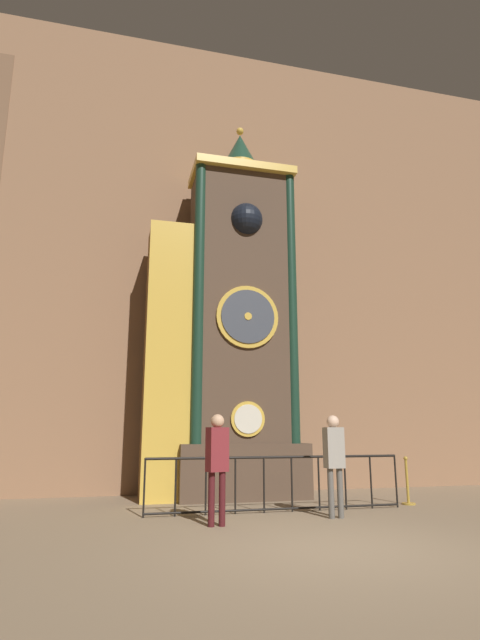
# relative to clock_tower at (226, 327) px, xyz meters

# --- Properties ---
(ground_plane) EXTENTS (28.00, 28.00, 0.00)m
(ground_plane) POSITION_rel_clock_tower_xyz_m (0.39, -5.35, -4.05)
(ground_plane) COLOR #847056
(cathedral_back_wall) EXTENTS (24.00, 0.32, 12.86)m
(cathedral_back_wall) POSITION_rel_clock_tower_xyz_m (0.31, 1.22, 2.38)
(cathedral_back_wall) COLOR #936B4C
(cathedral_back_wall) RESTS_ON ground_plane
(clock_tower) EXTENTS (3.86, 1.84, 9.66)m
(clock_tower) POSITION_rel_clock_tower_xyz_m (0.00, 0.00, 0.00)
(clock_tower) COLOR brown
(clock_tower) RESTS_ON ground_plane
(railing_fence) EXTENTS (5.15, 0.05, 1.05)m
(railing_fence) POSITION_rel_clock_tower_xyz_m (0.56, -2.20, -3.47)
(railing_fence) COLOR black
(railing_fence) RESTS_ON ground_plane
(visitor_near) EXTENTS (0.39, 0.31, 1.80)m
(visitor_near) POSITION_rel_clock_tower_xyz_m (-0.88, -3.35, -2.95)
(visitor_near) COLOR #461518
(visitor_near) RESTS_ON ground_plane
(visitor_far) EXTENTS (0.35, 0.23, 1.81)m
(visitor_far) POSITION_rel_clock_tower_xyz_m (1.35, -3.10, -2.95)
(visitor_far) COLOR #58554F
(visitor_far) RESTS_ON ground_plane
(stanchion_post) EXTENTS (0.28, 0.28, 0.99)m
(stanchion_post) POSITION_rel_clock_tower_xyz_m (3.56, -1.90, -3.73)
(stanchion_post) COLOR #B28E33
(stanchion_post) RESTS_ON ground_plane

